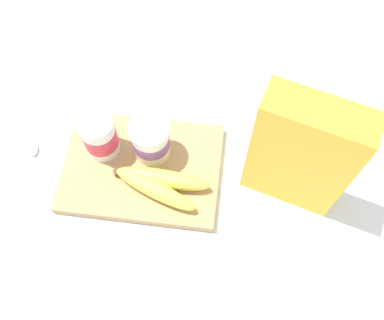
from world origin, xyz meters
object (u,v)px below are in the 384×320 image
(cereal_box, at_px, (301,154))
(cutting_board, at_px, (142,168))
(yogurt_cup_front, at_px, (100,136))
(banana_bunch, at_px, (159,184))
(yogurt_cup_back, at_px, (151,140))
(spoon, at_px, (34,161))

(cereal_box, bearing_deg, cutting_board, -163.78)
(cutting_board, distance_m, yogurt_cup_front, 0.10)
(cutting_board, xyz_separation_m, yogurt_cup_front, (-0.08, 0.03, 0.06))
(banana_bunch, bearing_deg, yogurt_cup_front, 150.03)
(yogurt_cup_back, relative_size, banana_bunch, 0.48)
(cutting_board, distance_m, spoon, 0.22)
(yogurt_cup_back, distance_m, banana_bunch, 0.09)
(yogurt_cup_back, relative_size, spoon, 0.70)
(cutting_board, bearing_deg, yogurt_cup_back, 64.29)
(yogurt_cup_front, xyz_separation_m, yogurt_cup_back, (0.10, 0.01, -0.00))
(yogurt_cup_front, height_order, yogurt_cup_back, yogurt_cup_front)
(yogurt_cup_back, distance_m, spoon, 0.25)
(cutting_board, xyz_separation_m, banana_bunch, (0.04, -0.04, 0.03))
(yogurt_cup_back, height_order, banana_bunch, yogurt_cup_back)
(yogurt_cup_back, xyz_separation_m, banana_bunch, (0.03, -0.08, -0.03))
(yogurt_cup_front, xyz_separation_m, spoon, (-0.14, -0.04, -0.06))
(cereal_box, height_order, yogurt_cup_back, cereal_box)
(spoon, bearing_deg, cutting_board, 2.13)
(spoon, bearing_deg, cereal_box, 1.14)
(cereal_box, distance_m, banana_bunch, 0.27)
(cereal_box, bearing_deg, banana_bunch, -154.07)
(cutting_board, xyz_separation_m, spoon, (-0.22, -0.01, -0.01))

